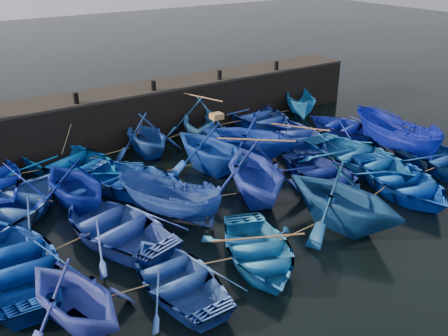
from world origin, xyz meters
TOP-DOWN VIEW (x-y plane):
  - ground at (0.00, 0.00)m, footprint 120.00×120.00m
  - quay_wall at (0.00, 10.50)m, footprint 26.00×2.50m
  - quay_top at (0.00, 10.50)m, footprint 26.00×2.50m
  - bollard_1 at (-4.00, 9.60)m, footprint 0.24×0.24m
  - bollard_2 at (0.00, 9.60)m, footprint 0.24×0.24m
  - bollard_3 at (4.00, 9.60)m, footprint 0.24×0.24m
  - bollard_4 at (8.00, 9.60)m, footprint 0.24×0.24m
  - boat_1 at (-5.20, 7.71)m, footprint 6.12×6.95m
  - boat_2 at (-1.37, 7.91)m, footprint 3.49×4.01m
  - boat_3 at (1.90, 8.32)m, footprint 5.50×5.66m
  - boat_4 at (5.64, 8.18)m, footprint 4.17×5.75m
  - boat_5 at (8.75, 8.11)m, footprint 3.41×4.18m
  - boat_6 at (-8.22, 5.01)m, footprint 6.45×6.36m
  - boat_7 at (-5.98, 4.56)m, footprint 4.09×4.57m
  - boat_8 at (-3.58, 4.59)m, footprint 5.98×6.53m
  - boat_9 at (0.23, 4.57)m, footprint 4.58×5.11m
  - boat_10 at (2.44, 4.69)m, footprint 5.97×6.10m
  - boat_11 at (5.49, 4.55)m, footprint 5.33×5.96m
  - boat_12 at (8.66, 4.45)m, footprint 4.15×5.12m
  - boat_13 at (-9.02, 1.17)m, footprint 4.18×5.63m
  - boat_14 at (-5.64, 1.58)m, footprint 5.04×6.10m
  - boat_15 at (-3.44, 1.74)m, footprint 3.61×4.37m
  - boat_16 at (0.15, 1.22)m, footprint 5.66×6.05m
  - boat_17 at (3.49, 0.76)m, footprint 3.97×5.10m
  - boat_18 at (5.92, 0.98)m, footprint 4.32×5.89m
  - boat_19 at (8.69, 1.26)m, footprint 1.90×4.91m
  - boat_20 at (-8.20, -1.88)m, footprint 4.19×4.55m
  - boat_21 at (-5.21, -2.04)m, footprint 3.26×4.49m
  - boat_22 at (-2.38, -2.31)m, footprint 4.61×5.34m
  - boat_23 at (1.49, -2.18)m, footprint 4.82×5.36m
  - boat_24 at (5.60, -1.60)m, footprint 5.12×6.16m
  - wooden_crate at (0.53, 4.57)m, footprint 0.51×0.44m
  - mooring_ropes at (0.22, 5.06)m, footprint 17.37×11.87m
  - loose_oars at (1.29, 2.95)m, footprint 10.13×12.72m

SIDE VIEW (x-z plane):
  - ground at x=0.00m, z-range 0.00..0.00m
  - boat_21 at x=-5.21m, z-range 0.00..0.92m
  - boat_22 at x=-2.38m, z-range 0.00..0.93m
  - boat_12 at x=8.66m, z-range 0.00..0.94m
  - boat_17 at x=3.49m, z-range 0.00..0.97m
  - boat_11 at x=5.49m, z-range 0.00..1.02m
  - boat_6 at x=-8.22m, z-range 0.00..1.10m
  - boat_14 at x=-5.64m, z-range 0.00..1.10m
  - boat_24 at x=5.60m, z-range 0.00..1.10m
  - boat_8 at x=-3.58m, z-range 0.00..1.11m
  - boat_13 at x=-9.02m, z-range 0.00..1.12m
  - boat_4 at x=5.64m, z-range 0.00..1.18m
  - boat_18 at x=5.92m, z-range 0.00..1.19m
  - boat_1 at x=-5.20m, z-range 0.00..1.20m
  - boat_5 at x=8.75m, z-range 0.00..1.55m
  - boat_15 at x=-3.44m, z-range 0.00..1.62m
  - mooring_ropes at x=0.22m, z-range -0.16..1.94m
  - boat_19 at x=8.69m, z-range 0.00..1.89m
  - boat_20 at x=-8.20m, z-range 0.00..2.00m
  - boat_2 at x=-1.37m, z-range 0.00..2.06m
  - boat_7 at x=-5.98m, z-range 0.00..2.16m
  - boat_3 at x=1.90m, z-range 0.00..2.27m
  - boat_9 at x=0.23m, z-range 0.00..2.42m
  - boat_10 at x=2.44m, z-range 0.00..2.44m
  - quay_wall at x=0.00m, z-range 0.00..2.50m
  - boat_23 at x=1.49m, z-range 0.00..2.51m
  - boat_16 at x=0.15m, z-range 0.00..2.57m
  - loose_oars at x=1.29m, z-range 0.88..2.58m
  - wooden_crate at x=0.53m, z-range 2.42..2.67m
  - quay_top at x=0.00m, z-range 2.50..2.62m
  - bollard_1 at x=-4.00m, z-range 2.62..3.12m
  - bollard_2 at x=0.00m, z-range 2.62..3.12m
  - bollard_3 at x=4.00m, z-range 2.62..3.12m
  - bollard_4 at x=8.00m, z-range 2.62..3.12m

